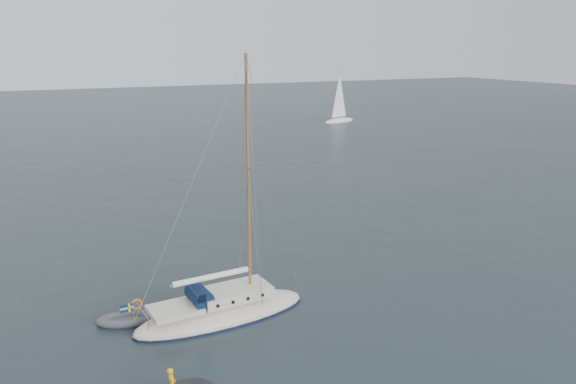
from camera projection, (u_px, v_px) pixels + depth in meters
name	position (u px, v px, depth m)	size (l,w,h in m)	color
ground	(271.00, 297.00, 27.65)	(300.00, 300.00, 0.00)	black
sailboat	(222.00, 299.00, 25.32)	(8.60, 2.58, 12.24)	silver
dinghy	(126.00, 320.00, 24.98)	(2.66, 1.20, 0.38)	#4E4F53
distant_yacht_b	(339.00, 99.00, 90.36)	(6.53, 3.48, 8.65)	white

